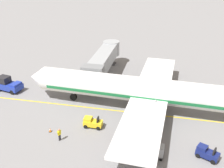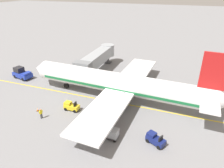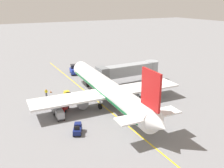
# 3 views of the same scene
# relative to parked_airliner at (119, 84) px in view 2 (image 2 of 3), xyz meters

# --- Properties ---
(ground_plane) EXTENTS (400.00, 400.00, 0.00)m
(ground_plane) POSITION_rel_parked_airliner_xyz_m (-1.21, -0.67, -3.19)
(ground_plane) COLOR slate
(gate_lead_in_line) EXTENTS (0.24, 80.00, 0.01)m
(gate_lead_in_line) POSITION_rel_parked_airliner_xyz_m (-1.21, -0.67, -3.18)
(gate_lead_in_line) COLOR gold
(gate_lead_in_line) RESTS_ON ground
(parked_airliner) EXTENTS (30.22, 37.32, 10.63)m
(parked_airliner) POSITION_rel_parked_airliner_xyz_m (0.00, 0.00, 0.00)
(parked_airliner) COLOR white
(parked_airliner) RESTS_ON ground
(jet_bridge) EXTENTS (16.74, 3.50, 4.98)m
(jet_bridge) POSITION_rel_parked_airliner_xyz_m (10.63, 8.96, 0.27)
(jet_bridge) COLOR #93999E
(jet_bridge) RESTS_ON ground
(pushback_tractor) EXTENTS (3.07, 4.76, 2.40)m
(pushback_tractor) POSITION_rel_parked_airliner_xyz_m (1.51, 23.43, -2.09)
(pushback_tractor) COLOR #1E339E
(pushback_tractor) RESTS_ON ground
(baggage_tug_lead) EXTENTS (1.31, 2.52, 1.62)m
(baggage_tug_lead) POSITION_rel_parked_airliner_xyz_m (-6.07, 6.44, -2.47)
(baggage_tug_lead) COLOR gold
(baggage_tug_lead) RESTS_ON ground
(baggage_tug_trailing) EXTENTS (2.46, 2.72, 1.62)m
(baggage_tug_trailing) POSITION_rel_parked_airliner_xyz_m (-8.56, 1.10, -2.47)
(baggage_tug_trailing) COLOR #B21E1E
(baggage_tug_trailing) RESTS_ON ground
(baggage_tug_spare) EXTENTS (2.17, 2.77, 1.62)m
(baggage_tug_spare) POSITION_rel_parked_airliner_xyz_m (-9.30, -8.04, -2.47)
(baggage_tug_spare) COLOR navy
(baggage_tug_spare) RESTS_ON ground
(baggage_cart_front) EXTENTS (1.44, 2.94, 1.58)m
(baggage_cart_front) POSITION_rel_parked_airliner_xyz_m (-10.23, 0.68, -2.24)
(baggage_cart_front) COLOR #4C4C51
(baggage_cart_front) RESTS_ON ground
(baggage_cart_second_in_train) EXTENTS (1.44, 2.94, 1.58)m
(baggage_cart_second_in_train) POSITION_rel_parked_airliner_xyz_m (-10.32, -2.17, -2.24)
(baggage_cart_second_in_train) COLOR #4C4C51
(baggage_cart_second_in_train) RESTS_ON ground
(ground_crew_wing_walker) EXTENTS (0.71, 0.36, 1.69)m
(ground_crew_wing_walker) POSITION_rel_parked_airliner_xyz_m (-9.75, 9.65, -2.23)
(ground_crew_wing_walker) COLOR #232328
(ground_crew_wing_walker) RESTS_ON ground
(safety_cone_nose_left) EXTENTS (0.36, 0.36, 0.59)m
(safety_cone_nose_left) POSITION_rel_parked_airliner_xyz_m (-8.31, 11.57, -2.90)
(safety_cone_nose_left) COLOR black
(safety_cone_nose_left) RESTS_ON ground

